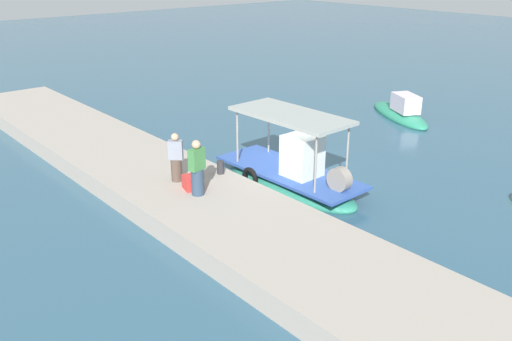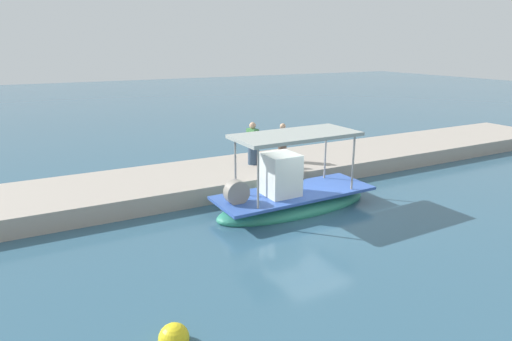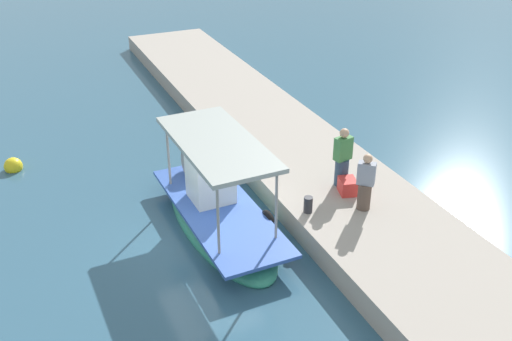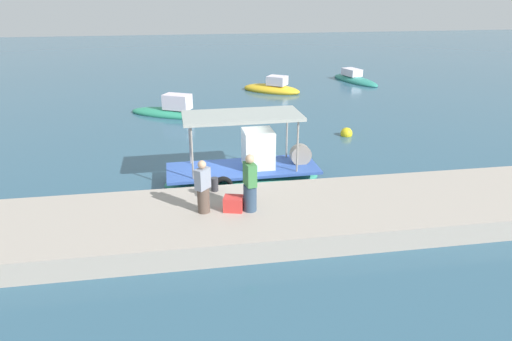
{
  "view_description": "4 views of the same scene",
  "coord_description": "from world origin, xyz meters",
  "px_view_note": "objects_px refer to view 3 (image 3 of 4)",
  "views": [
    {
      "loc": [
        13.17,
        -13.03,
        7.68
      ],
      "look_at": [
        0.6,
        -2.29,
        1.16
      ],
      "focal_mm": 38.71,
      "sensor_mm": 36.0,
      "label": 1
    },
    {
      "loc": [
        8.13,
        11.45,
        5.52
      ],
      "look_at": [
        0.55,
        -2.86,
        0.79
      ],
      "focal_mm": 30.42,
      "sensor_mm": 36.0,
      "label": 2
    },
    {
      "loc": [
        -12.78,
        4.22,
        9.27
      ],
      "look_at": [
        0.95,
        -1.88,
        1.17
      ],
      "focal_mm": 41.81,
      "sensor_mm": 36.0,
      "label": 3
    },
    {
      "loc": [
        -1.79,
        -16.29,
        6.89
      ],
      "look_at": [
        0.48,
        -2.43,
        1.24
      ],
      "focal_mm": 31.86,
      "sensor_mm": 36.0,
      "label": 4
    }
  ],
  "objects_px": {
    "mooring_bollard": "(308,205)",
    "marker_buoy": "(13,166)",
    "fisherman_by_crate": "(342,160)",
    "fisherman_near_bollard": "(365,184)",
    "main_fishing_boat": "(218,211)",
    "cargo_crate": "(348,186)"
  },
  "relations": [
    {
      "from": "main_fishing_boat",
      "to": "marker_buoy",
      "type": "distance_m",
      "value": 7.67
    },
    {
      "from": "main_fishing_boat",
      "to": "fisherman_by_crate",
      "type": "relative_size",
      "value": 3.35
    },
    {
      "from": "mooring_bollard",
      "to": "marker_buoy",
      "type": "distance_m",
      "value": 10.08
    },
    {
      "from": "fisherman_near_bollard",
      "to": "marker_buoy",
      "type": "xyz_separation_m",
      "value": [
        7.58,
        8.54,
        -1.29
      ]
    },
    {
      "from": "fisherman_near_bollard",
      "to": "marker_buoy",
      "type": "distance_m",
      "value": 11.49
    },
    {
      "from": "main_fishing_boat",
      "to": "marker_buoy",
      "type": "bearing_deg",
      "value": 40.58
    },
    {
      "from": "main_fishing_boat",
      "to": "marker_buoy",
      "type": "height_order",
      "value": "main_fishing_boat"
    },
    {
      "from": "fisherman_near_bollard",
      "to": "mooring_bollard",
      "type": "relative_size",
      "value": 3.58
    },
    {
      "from": "fisherman_by_crate",
      "to": "cargo_crate",
      "type": "distance_m",
      "value": 0.77
    },
    {
      "from": "fisherman_near_bollard",
      "to": "main_fishing_boat",
      "type": "bearing_deg",
      "value": 63.71
    },
    {
      "from": "fisherman_by_crate",
      "to": "cargo_crate",
      "type": "bearing_deg",
      "value": 170.6
    },
    {
      "from": "fisherman_by_crate",
      "to": "mooring_bollard",
      "type": "xyz_separation_m",
      "value": [
        -0.94,
        1.59,
        -0.58
      ]
    },
    {
      "from": "main_fishing_boat",
      "to": "mooring_bollard",
      "type": "height_order",
      "value": "main_fishing_boat"
    },
    {
      "from": "fisherman_by_crate",
      "to": "marker_buoy",
      "type": "bearing_deg",
      "value": 54.4
    },
    {
      "from": "fisherman_by_crate",
      "to": "marker_buoy",
      "type": "height_order",
      "value": "fisherman_by_crate"
    },
    {
      "from": "main_fishing_boat",
      "to": "fisherman_near_bollard",
      "type": "distance_m",
      "value": 4.08
    },
    {
      "from": "fisherman_near_bollard",
      "to": "mooring_bollard",
      "type": "distance_m",
      "value": 1.62
    },
    {
      "from": "fisherman_near_bollard",
      "to": "marker_buoy",
      "type": "bearing_deg",
      "value": 48.42
    },
    {
      "from": "marker_buoy",
      "to": "cargo_crate",
      "type": "bearing_deg",
      "value": -127.96
    },
    {
      "from": "fisherman_by_crate",
      "to": "cargo_crate",
      "type": "height_order",
      "value": "fisherman_by_crate"
    },
    {
      "from": "marker_buoy",
      "to": "mooring_bollard",
      "type": "bearing_deg",
      "value": -135.27
    },
    {
      "from": "mooring_bollard",
      "to": "main_fishing_boat",
      "type": "bearing_deg",
      "value": 57.71
    }
  ]
}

